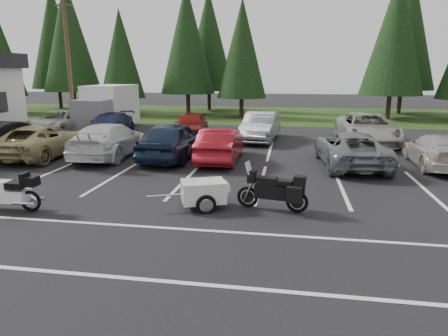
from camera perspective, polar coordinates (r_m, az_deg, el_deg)
ground at (r=13.60m, az=-8.61°, el=-2.69°), size 120.00×120.00×0.00m
grass_strip at (r=36.83m, az=2.96°, el=7.68°), size 80.00×16.00×0.01m
lake_water at (r=67.51m, az=9.43°, el=10.19°), size 70.00×50.00×0.02m
utility_pole at (r=28.20m, az=-21.36°, el=14.56°), size 1.60×0.26×9.00m
box_truck at (r=27.79m, az=-16.66°, el=8.22°), size 2.40×5.60×2.90m
stall_markings at (r=15.45m, az=-6.35°, el=-0.64°), size 32.00×16.00×0.01m
conifer_1 at (r=42.59m, az=-29.40°, el=14.07°), size 3.96×3.96×9.22m
conifer_2 at (r=40.67m, az=-21.28°, el=17.18°), size 5.10×5.10×11.89m
conifer_3 at (r=36.86m, az=-14.51°, el=15.49°), size 3.87×3.87×9.02m
conifer_4 at (r=36.56m, az=-5.32°, el=17.85°), size 4.80×4.80×11.17m
conifer_5 at (r=34.30m, az=2.60°, el=16.66°), size 4.14×4.14×9.63m
conifer_6 at (r=35.51m, az=23.30°, el=17.27°), size 4.93×4.93×11.48m
conifer_back_a at (r=46.32m, az=-23.04°, el=16.78°), size 5.28×5.28×12.30m
conifer_back_b at (r=40.83m, az=-2.20°, el=17.78°), size 4.97×4.97×11.58m
conifer_back_c at (r=40.60m, az=24.68°, el=17.66°), size 5.50×5.50×12.81m
car_near_1 at (r=21.11m, az=-28.43°, el=3.83°), size 1.93×4.91×1.59m
car_near_2 at (r=19.93m, az=-24.46°, el=3.57°), size 2.60×5.33×1.46m
car_near_3 at (r=18.81m, az=-16.06°, el=3.86°), size 2.33×5.38×1.54m
car_near_4 at (r=17.78m, az=-7.35°, el=3.95°), size 2.18×4.99×1.67m
car_near_5 at (r=17.20m, az=-0.45°, el=3.36°), size 1.57×4.41×1.45m
car_near_6 at (r=17.11m, az=17.60°, el=2.62°), size 2.81×5.30×1.42m
car_near_7 at (r=18.28m, az=28.25°, el=2.19°), size 2.08×4.73×1.35m
car_far_0 at (r=26.94m, az=-22.29°, el=6.11°), size 2.93×5.54×1.48m
car_far_1 at (r=25.03m, az=-16.06°, el=5.96°), size 2.18×4.81×1.37m
car_far_2 at (r=23.75m, az=-4.73°, el=6.19°), size 2.18×4.50×1.48m
car_far_3 at (r=22.54m, az=5.28°, el=5.93°), size 2.10×4.96×1.59m
car_far_4 at (r=22.78m, az=19.79°, el=5.32°), size 2.87×5.94×1.63m
touring_motorcycle at (r=12.60m, az=-29.06°, el=-2.45°), size 2.43×0.81×1.33m
cargo_trailer at (r=11.31m, az=-2.97°, el=-3.77°), size 1.99×1.55×0.81m
adventure_motorcycle at (r=11.13m, az=6.90°, el=-2.67°), size 2.33×1.14×1.36m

